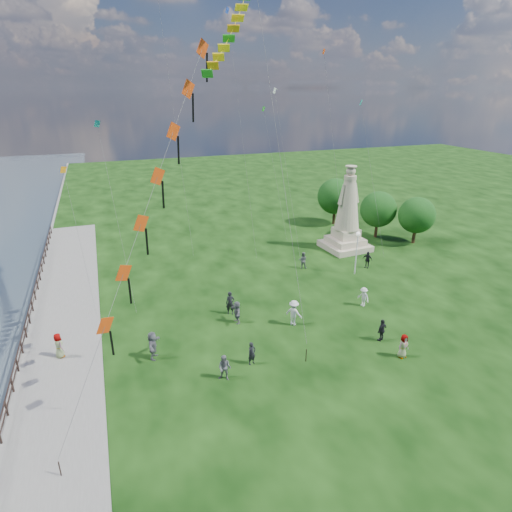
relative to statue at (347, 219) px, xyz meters
name	(u,v)px	position (x,y,z in m)	size (l,w,h in m)	color
waterfront	(40,361)	(-28.77, -10.87, -3.40)	(200.00, 200.00, 1.51)	#2E3C46
statue	(347,219)	(0.00, 0.00, 0.00)	(4.63, 4.63, 8.82)	tan
lamppost	(357,244)	(-2.68, -6.16, -0.37)	(0.38, 0.38, 4.11)	silver
tree_row	(370,205)	(5.34, 3.69, 0.04)	(8.88, 13.50, 5.79)	#382314
person_0	(252,353)	(-16.30, -15.92, -2.57)	(0.56, 0.37, 1.53)	black
person_1	(225,368)	(-18.31, -16.82, -2.52)	(0.79, 0.49, 1.63)	#595960
person_2	(294,313)	(-11.86, -12.48, -2.37)	(1.24, 0.64, 1.93)	silver
person_3	(382,330)	(-7.15, -16.47, -2.52)	(0.95, 0.49, 1.62)	black
person_4	(403,346)	(-7.04, -18.56, -2.52)	(0.79, 0.49, 1.63)	#595960
person_5	(153,345)	(-21.95, -13.17, -2.39)	(1.75, 0.75, 1.89)	#595960
person_6	(230,303)	(-15.68, -9.37, -2.43)	(0.66, 0.43, 1.81)	black
person_7	(303,260)	(-6.59, -3.23, -2.53)	(0.78, 0.48, 1.60)	#595960
person_8	(363,297)	(-5.50, -11.76, -2.55)	(1.02, 0.52, 1.57)	silver
person_9	(367,260)	(-0.77, -5.26, -2.52)	(0.96, 0.49, 1.63)	black
person_10	(59,347)	(-27.52, -11.12, -2.50)	(0.81, 0.50, 1.67)	#595960
person_11	(237,312)	(-15.61, -10.76, -2.48)	(1.57, 0.68, 1.70)	#595960
red_kite_train	(157,184)	(-21.11, -15.24, 8.21)	(9.87, 9.35, 18.55)	black
small_kites	(238,115)	(-10.94, 2.66, 10.37)	(28.89, 16.29, 25.18)	teal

